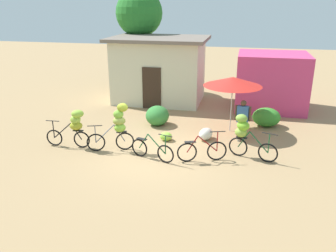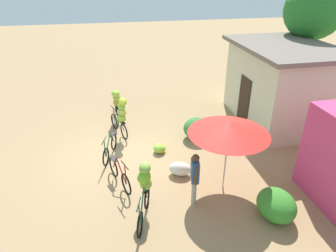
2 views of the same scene
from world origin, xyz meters
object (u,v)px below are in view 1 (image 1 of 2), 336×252
tree_behind_building (139,15)px  market_umbrella (233,81)px  bicycle_by_shop (202,151)px  person_vendor (243,117)px  bicycle_rightmost (245,133)px  banana_pile_on_ground (166,136)px  building_low (159,69)px  bicycle_leftmost (74,125)px  shop_pink (271,81)px  produce_sack (206,134)px  bicycle_near_pile (118,124)px  bicycle_center_loaded (152,150)px

tree_behind_building → market_umbrella: size_ratio=2.47×
market_umbrella → bicycle_by_shop: size_ratio=1.44×
person_vendor → bicycle_rightmost: bearing=-85.3°
market_umbrella → banana_pile_on_ground: 3.30m
building_low → bicycle_leftmost: bearing=-102.0°
shop_pink → produce_sack: 5.51m
shop_pink → bicycle_near_pile: 8.36m
shop_pink → banana_pile_on_ground: 6.61m
building_low → bicycle_center_loaded: 7.34m
bicycle_rightmost → bicycle_near_pile: bearing=-175.5°
tree_behind_building → bicycle_rightmost: bearing=-53.9°
building_low → produce_sack: (3.00, -4.94, -1.42)m
bicycle_center_loaded → bicycle_rightmost: bearing=16.1°
shop_pink → bicycle_leftmost: bearing=-136.9°
bicycle_center_loaded → bicycle_leftmost: bearing=172.0°
bicycle_center_loaded → bicycle_near_pile: bearing=159.3°
bicycle_leftmost → person_vendor: person_vendor is taller
bicycle_rightmost → bicycle_by_shop: bearing=-155.4°
market_umbrella → banana_pile_on_ground: market_umbrella is taller
market_umbrella → produce_sack: bearing=-126.6°
bicycle_near_pile → produce_sack: size_ratio=2.40×
bicycle_near_pile → bicycle_center_loaded: bicycle_near_pile is taller
building_low → bicycle_near_pile: 6.60m
tree_behind_building → bicycle_rightmost: size_ratio=3.52×
bicycle_center_loaded → bicycle_rightmost: size_ratio=0.99×
building_low → shop_pink: (5.52, -0.16, -0.33)m
market_umbrella → produce_sack: 2.28m
building_low → produce_sack: size_ratio=6.85×
bicycle_near_pile → tree_behind_building: bearing=101.6°
banana_pile_on_ground → shop_pink: bearing=52.9°
market_umbrella → bicycle_rightmost: bearing=-76.7°
bicycle_leftmost → produce_sack: bicycle_leftmost is taller
bicycle_leftmost → bicycle_center_loaded: (2.92, -0.41, -0.50)m
bicycle_leftmost → produce_sack: size_ratio=2.34×
shop_pink → bicycle_center_loaded: (-4.02, -6.91, -0.97)m
bicycle_leftmost → bicycle_near_pile: bicycle_near_pile is taller
banana_pile_on_ground → person_vendor: bearing=10.3°
tree_behind_building → banana_pile_on_ground: 9.00m
building_low → shop_pink: 5.53m
bicycle_near_pile → person_vendor: bicycle_near_pile is taller
building_low → bicycle_by_shop: size_ratio=3.06×
produce_sack → bicycle_leftmost: bearing=-158.7°
bicycle_near_pile → produce_sack: bearing=29.6°
building_low → bicycle_near_pile: size_ratio=2.85×
bicycle_near_pile → bicycle_by_shop: size_ratio=1.07×
building_low → bicycle_by_shop: building_low is taller
bicycle_center_loaded → produce_sack: 2.61m
person_vendor → produce_sack: bearing=-176.4°
shop_pink → bicycle_rightmost: bearing=-100.3°
bicycle_center_loaded → person_vendor: (2.80, 2.21, 0.62)m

